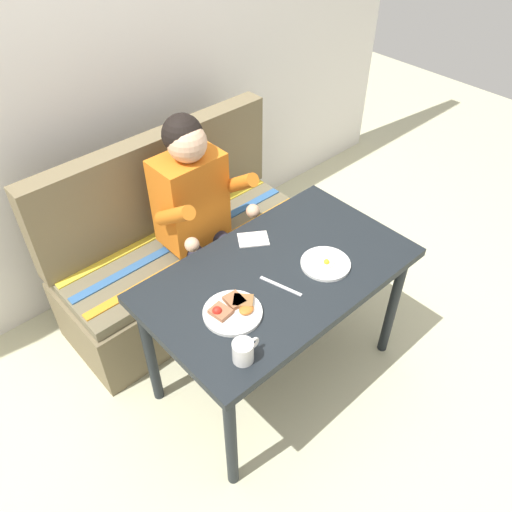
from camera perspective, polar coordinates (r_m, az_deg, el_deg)
name	(u,v)px	position (r m, az deg, el deg)	size (l,w,h in m)	color
ground_plane	(275,370)	(2.80, 2.13, -12.57)	(8.00, 8.00, 0.00)	beige
back_wall	(104,58)	(2.84, -16.51, 20.30)	(4.40, 0.10, 2.60)	silver
table	(279,285)	(2.30, 2.53, -3.18)	(1.20, 0.70, 0.73)	black
couch	(183,253)	(2.95, -8.08, 0.28)	(1.44, 0.56, 1.00)	#706246
person	(199,208)	(2.59, -6.32, 5.34)	(0.45, 0.61, 1.21)	orange
plate_breakfast	(233,311)	(2.06, -2.61, -6.06)	(0.24, 0.24, 0.05)	white
plate_eggs	(326,263)	(2.28, 7.72, -0.82)	(0.22, 0.22, 0.04)	white
coffee_mug	(243,351)	(1.89, -1.40, -10.47)	(0.12, 0.08, 0.09)	white
napkin	(253,239)	(2.40, -0.31, 1.87)	(0.14, 0.10, 0.01)	silver
knife	(281,286)	(2.17, 2.75, -3.35)	(0.01, 0.20, 0.01)	silver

